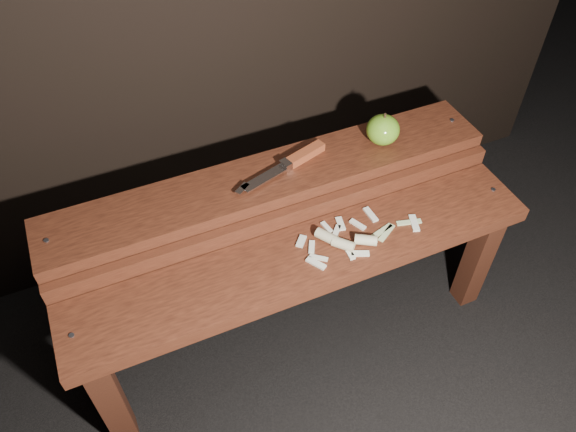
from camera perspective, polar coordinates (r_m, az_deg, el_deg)
name	(u,v)px	position (r m, az deg, el deg)	size (l,w,h in m)	color
ground	(296,330)	(1.74, 0.81, -11.51)	(60.00, 60.00, 0.00)	black
bench_front_tier	(307,274)	(1.42, 1.98, -5.95)	(1.20, 0.20, 0.42)	#39190E
bench_rear_tier	(272,199)	(1.51, -1.62, 1.76)	(1.20, 0.21, 0.50)	#39190E
apple	(383,130)	(1.54, 9.62, 8.64)	(0.09, 0.09, 0.09)	#669E20
knife	(295,160)	(1.47, 0.72, 5.69)	(0.28, 0.11, 0.03)	#964021
apple_scraps	(349,239)	(1.40, 6.17, -2.29)	(0.33, 0.15, 0.03)	beige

